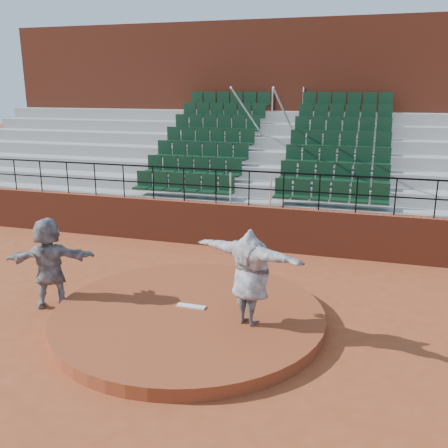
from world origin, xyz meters
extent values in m
plane|color=#994422|center=(0.00, 0.00, 0.00)|extent=(90.00, 90.00, 0.00)
cylinder|color=brown|center=(0.00, 0.00, 0.12)|extent=(5.50, 5.50, 0.25)
cube|color=white|center=(0.00, 0.15, 0.27)|extent=(0.60, 0.15, 0.03)
cube|color=maroon|center=(0.00, 5.00, 0.65)|extent=(24.00, 0.30, 1.30)
cylinder|color=black|center=(0.00, 5.00, 2.30)|extent=(24.00, 0.05, 0.05)
cylinder|color=black|center=(0.00, 5.00, 1.80)|extent=(24.00, 0.04, 0.04)
cylinder|color=black|center=(-8.00, 5.00, 1.80)|extent=(0.04, 0.04, 1.00)
cylinder|color=black|center=(-7.00, 5.00, 1.80)|extent=(0.04, 0.04, 1.00)
cylinder|color=black|center=(-6.00, 5.00, 1.80)|extent=(0.04, 0.04, 1.00)
cylinder|color=black|center=(-5.00, 5.00, 1.80)|extent=(0.04, 0.04, 1.00)
cylinder|color=black|center=(-4.00, 5.00, 1.80)|extent=(0.04, 0.04, 1.00)
cylinder|color=black|center=(-3.00, 5.00, 1.80)|extent=(0.04, 0.04, 1.00)
cylinder|color=black|center=(-2.00, 5.00, 1.80)|extent=(0.04, 0.04, 1.00)
cylinder|color=black|center=(-1.00, 5.00, 1.80)|extent=(0.04, 0.04, 1.00)
cylinder|color=black|center=(0.00, 5.00, 1.80)|extent=(0.04, 0.04, 1.00)
cylinder|color=black|center=(1.00, 5.00, 1.80)|extent=(0.04, 0.04, 1.00)
cylinder|color=black|center=(2.00, 5.00, 1.80)|extent=(0.04, 0.04, 1.00)
cylinder|color=black|center=(3.00, 5.00, 1.80)|extent=(0.04, 0.04, 1.00)
cylinder|color=black|center=(4.00, 5.00, 1.80)|extent=(0.04, 0.04, 1.00)
cylinder|color=black|center=(5.00, 5.00, 1.80)|extent=(0.04, 0.04, 1.00)
cube|color=#9C9C97|center=(0.00, 5.58, 0.65)|extent=(24.00, 0.85, 1.30)
cube|color=#10311C|center=(-2.25, 5.59, 1.66)|extent=(3.30, 0.48, 0.72)
cube|color=#10311C|center=(2.25, 5.59, 1.66)|extent=(3.30, 0.48, 0.72)
cube|color=#9C9C97|center=(0.00, 6.43, 0.85)|extent=(24.00, 0.85, 1.70)
cube|color=#10311C|center=(-2.25, 6.44, 2.06)|extent=(3.30, 0.48, 0.72)
cube|color=#10311C|center=(2.25, 6.44, 2.06)|extent=(3.30, 0.48, 0.72)
cube|color=#9C9C97|center=(0.00, 7.28, 1.05)|extent=(24.00, 0.85, 2.10)
cube|color=#10311C|center=(-2.25, 7.29, 2.46)|extent=(3.30, 0.48, 0.72)
cube|color=#10311C|center=(2.25, 7.29, 2.46)|extent=(3.30, 0.48, 0.72)
cube|color=#9C9C97|center=(0.00, 8.12, 1.25)|extent=(24.00, 0.85, 2.50)
cube|color=#10311C|center=(-2.25, 8.13, 2.86)|extent=(3.30, 0.48, 0.72)
cube|color=#10311C|center=(2.25, 8.13, 2.86)|extent=(3.30, 0.48, 0.72)
cube|color=#9C9C97|center=(0.00, 8.97, 1.45)|extent=(24.00, 0.85, 2.90)
cube|color=#10311C|center=(-2.25, 8.98, 3.26)|extent=(3.30, 0.48, 0.72)
cube|color=#10311C|center=(2.25, 8.98, 3.26)|extent=(3.30, 0.48, 0.72)
cube|color=#9C9C97|center=(0.00, 9.82, 1.65)|extent=(24.00, 0.85, 3.30)
cube|color=#10311C|center=(-2.25, 9.83, 3.66)|extent=(3.30, 0.48, 0.72)
cube|color=#10311C|center=(2.25, 9.83, 3.66)|extent=(3.30, 0.48, 0.72)
cube|color=#9C9C97|center=(0.00, 10.68, 1.85)|extent=(24.00, 0.85, 3.70)
cube|color=#10311C|center=(-2.25, 10.69, 4.06)|extent=(3.30, 0.48, 0.72)
cube|color=#10311C|center=(2.25, 10.69, 4.06)|extent=(3.30, 0.48, 0.72)
cylinder|color=silver|center=(-0.60, 8.12, 3.40)|extent=(0.06, 5.97, 2.46)
cylinder|color=silver|center=(0.60, 8.12, 3.40)|extent=(0.06, 5.97, 2.46)
cube|color=maroon|center=(0.00, 12.60, 3.55)|extent=(24.00, 3.00, 7.10)
imported|color=black|center=(1.32, -0.18, 1.19)|extent=(2.38, 1.36, 1.88)
imported|color=black|center=(-3.11, -0.14, 1.00)|extent=(1.93, 1.29, 1.99)
camera|label=1|loc=(3.36, -8.68, 4.63)|focal=40.00mm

